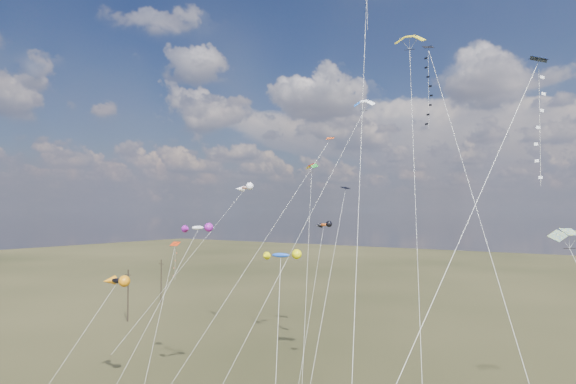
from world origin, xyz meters
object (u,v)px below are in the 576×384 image
Objects in this scene: diamond_black_high at (434,102)px; parafoil_yellow at (410,38)px; utility_pole_near at (128,295)px; novelty_black_orange at (116,281)px; utility_pole_far at (161,281)px.

parafoil_yellow is (-3.21, 3.76, 6.48)m from diamond_black_high.
parafoil_yellow is at bearing -12.94° from utility_pole_near.
utility_pole_near is 32.60m from novelty_black_orange.
utility_pole_far is 71.06m from diamond_black_high.
utility_pole_near is 16.12m from utility_pole_far.
diamond_black_high is at bearing -15.99° from utility_pole_near.
utility_pole_near is 0.25× the size of parafoil_yellow.
diamond_black_high is 2.71× the size of novelty_black_orange.
utility_pole_far is at bearing 156.28° from parafoil_yellow.
novelty_black_orange is (32.21, -34.87, 6.42)m from utility_pole_far.
diamond_black_high reaches higher than utility_pole_near.
utility_pole_near is at bearing -60.26° from utility_pole_far.
utility_pole_far is 0.25× the size of parafoil_yellow.
diamond_black_high is at bearing 10.98° from novelty_black_orange.
parafoil_yellow is at bearing 20.01° from novelty_black_orange.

